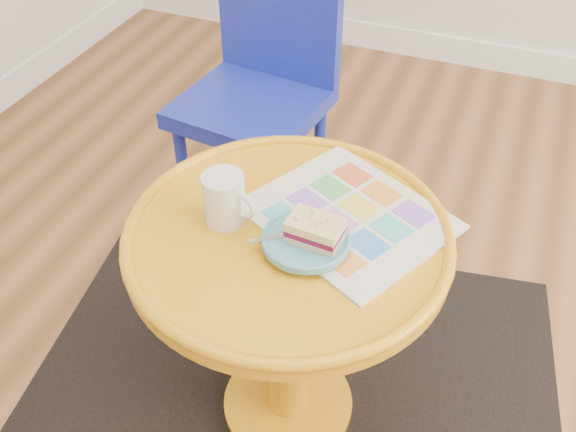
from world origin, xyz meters
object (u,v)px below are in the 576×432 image
at_px(side_table, 288,291).
at_px(chair, 262,79).
at_px(mug, 225,198).
at_px(plate, 306,241).
at_px(newspaper, 348,216).

bearing_deg(side_table, chair, 117.27).
bearing_deg(side_table, mug, -174.62).
relative_size(side_table, chair, 0.73).
relative_size(chair, plate, 5.28).
distance_m(side_table, newspaper, 0.21).
bearing_deg(newspaper, chair, 153.63).
distance_m(side_table, plate, 0.19).
relative_size(side_table, newspaper, 1.76).
bearing_deg(mug, side_table, 19.22).
xyz_separation_m(newspaper, mug, (-0.21, -0.09, 0.05)).
distance_m(chair, mug, 0.72).
relative_size(mug, plate, 0.70).
xyz_separation_m(side_table, mug, (-0.12, -0.01, 0.22)).
relative_size(chair, mug, 7.56).
height_order(newspaper, plate, plate).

